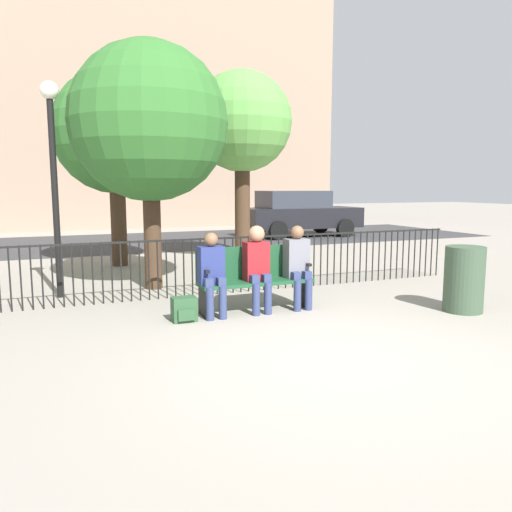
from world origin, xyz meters
The scene contains 15 objects.
ground_plane centered at (0.00, 0.00, 0.00)m, with size 80.00×80.00×0.00m, color gray.
park_bench centered at (0.00, 2.27, 0.49)m, with size 1.65×0.45×0.92m.
seated_person_0 centered at (-0.67, 2.14, 0.64)m, with size 0.34×0.39×1.16m.
seated_person_1 centered at (0.00, 2.14, 0.70)m, with size 0.34×0.39×1.23m.
seated_person_2 centered at (0.64, 2.14, 0.67)m, with size 0.34×0.39×1.21m.
backpack centered at (-1.09, 2.05, 0.16)m, with size 0.32×0.25×0.33m.
fence_railing centered at (-0.02, 3.49, 0.56)m, with size 9.01×0.03×0.95m.
tree_0 centered at (-1.04, 4.38, 2.83)m, with size 2.66×2.66×4.17m.
tree_1 centered at (1.54, 6.76, 3.20)m, with size 2.30×2.30×4.41m.
tree_2 centered at (-1.26, 7.21, 2.93)m, with size 2.69×2.69×4.31m.
lamp_post centered at (-2.58, 4.24, 2.25)m, with size 0.28×0.28×3.37m.
street_surface centered at (0.00, 12.00, 0.00)m, with size 24.00×6.00×0.01m.
parked_car_0 centered at (5.53, 11.60, 0.84)m, with size 4.20×1.94×1.62m.
building_facade centered at (0.00, 20.00, 7.89)m, with size 20.00×6.00×15.78m.
trash_bin centered at (2.74, 1.06, 0.47)m, with size 0.55×0.55×0.94m.
Camera 1 is at (-2.66, -4.26, 1.78)m, focal length 35.00 mm.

